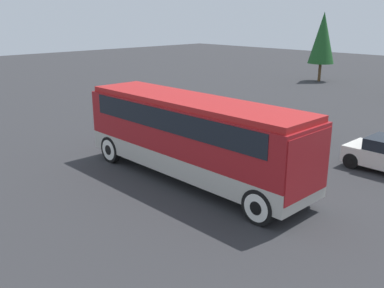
% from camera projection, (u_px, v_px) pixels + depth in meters
% --- Properties ---
extents(ground_plane, '(120.00, 120.00, 0.00)m').
position_uv_depth(ground_plane, '(192.00, 179.00, 17.25)').
color(ground_plane, '#2D2D30').
extents(tour_bus, '(10.37, 2.62, 3.31)m').
position_uv_depth(tour_bus, '(194.00, 132.00, 16.60)').
color(tour_bus, '#B7B2A8').
rests_on(tour_bus, ground_plane).
extents(parked_car_mid, '(4.47, 1.78, 1.35)m').
position_uv_depth(parked_car_mid, '(229.00, 132.00, 21.67)').
color(parked_car_mid, black).
rests_on(parked_car_mid, ground_plane).
extents(parked_car_far, '(4.50, 1.89, 1.44)m').
position_uv_depth(parked_car_far, '(277.00, 123.00, 23.33)').
color(parked_car_far, '#7A6B5B').
rests_on(parked_car_far, ground_plane).
extents(tree_left, '(2.51, 2.51, 6.66)m').
position_uv_depth(tree_left, '(323.00, 38.00, 41.42)').
color(tree_left, brown).
rests_on(tree_left, ground_plane).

